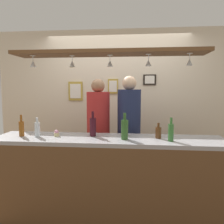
{
  "coord_description": "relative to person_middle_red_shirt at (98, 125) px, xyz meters",
  "views": [
    {
      "loc": [
        0.29,
        -2.81,
        1.57
      ],
      "look_at": [
        0.0,
        0.1,
        1.25
      ],
      "focal_mm": 34.75,
      "sensor_mm": 36.0,
      "label": 1
    }
  ],
  "objects": [
    {
      "name": "hanging_wineglass_far_left",
      "position": [
        -0.65,
        -0.69,
        0.83
      ],
      "size": [
        0.07,
        0.07,
        0.13
      ],
      "color": "silver",
      "rests_on": "overhead_glass_rack"
    },
    {
      "name": "person_middle_red_shirt",
      "position": [
        0.0,
        0.0,
        0.0
      ],
      "size": [
        0.34,
        0.34,
        1.71
      ],
      "color": "#2D334C",
      "rests_on": "ground_plane"
    },
    {
      "name": "picture_frame_caricature",
      "position": [
        -0.53,
        0.71,
        0.49
      ],
      "size": [
        0.26,
        0.02,
        0.34
      ],
      "color": "#B29338",
      "rests_on": "back_wall"
    },
    {
      "name": "ground_plane",
      "position": [
        0.23,
        -0.34,
        -1.03
      ],
      "size": [
        8.0,
        8.0,
        0.0
      ],
      "primitive_type": "plane",
      "color": "brown"
    },
    {
      "name": "cupcake",
      "position": [
        -0.4,
        -0.67,
        0.0
      ],
      "size": [
        0.06,
        0.06,
        0.08
      ],
      "color": "beige",
      "rests_on": "bar_counter"
    },
    {
      "name": "bottle_beer_brown_stubby",
      "position": [
        0.81,
        -0.66,
        0.03
      ],
      "size": [
        0.07,
        0.07,
        0.18
      ],
      "color": "#512D14",
      "rests_on": "bar_counter"
    },
    {
      "name": "hanging_wineglass_left",
      "position": [
        -0.2,
        -0.63,
        0.83
      ],
      "size": [
        0.07,
        0.07,
        0.13
      ],
      "color": "silver",
      "rests_on": "overhead_glass_rack"
    },
    {
      "name": "bottle_wine_dark_red",
      "position": [
        0.04,
        -0.62,
        0.08
      ],
      "size": [
        0.08,
        0.08,
        0.3
      ],
      "color": "#380F19",
      "rests_on": "bar_counter"
    },
    {
      "name": "bar_counter",
      "position": [
        0.23,
        -0.85,
        -0.36
      ],
      "size": [
        2.7,
        0.55,
        1.0
      ],
      "color": "#99999E",
      "rests_on": "ground_plane"
    },
    {
      "name": "overhead_glass_rack",
      "position": [
        0.23,
        -0.64,
        0.94
      ],
      "size": [
        2.2,
        0.36,
        0.04
      ],
      "primitive_type": "cube",
      "color": "brown"
    },
    {
      "name": "bottle_beer_amber_tall",
      "position": [
        -0.82,
        -0.71,
        0.06
      ],
      "size": [
        0.06,
        0.06,
        0.26
      ],
      "color": "brown",
      "rests_on": "bar_counter"
    },
    {
      "name": "hanging_wineglass_center_left",
      "position": [
        0.25,
        -0.64,
        0.83
      ],
      "size": [
        0.07,
        0.07,
        0.13
      ],
      "color": "silver",
      "rests_on": "overhead_glass_rack"
    },
    {
      "name": "hanging_wineglass_center",
      "position": [
        0.68,
        -0.66,
        0.83
      ],
      "size": [
        0.07,
        0.07,
        0.13
      ],
      "color": "silver",
      "rests_on": "overhead_glass_rack"
    },
    {
      "name": "bottle_soda_clear",
      "position": [
        -0.62,
        -0.72,
        0.06
      ],
      "size": [
        0.06,
        0.06,
        0.23
      ],
      "color": "silver",
      "rests_on": "bar_counter"
    },
    {
      "name": "picture_frame_upper_small",
      "position": [
        0.8,
        0.71,
        0.69
      ],
      "size": [
        0.22,
        0.02,
        0.18
      ],
      "color": "black",
      "rests_on": "back_wall"
    },
    {
      "name": "hanging_wineglass_center_right",
      "position": [
        1.12,
        -0.67,
        0.83
      ],
      "size": [
        0.07,
        0.07,
        0.13
      ],
      "color": "silver",
      "rests_on": "overhead_glass_rack"
    },
    {
      "name": "person_right_navy_shirt",
      "position": [
        0.46,
        0.0,
        0.03
      ],
      "size": [
        0.34,
        0.34,
        1.75
      ],
      "color": "#2D334C",
      "rests_on": "ground_plane"
    },
    {
      "name": "picture_frame_crest",
      "position": [
        0.15,
        0.71,
        0.58
      ],
      "size": [
        0.18,
        0.02,
        0.26
      ],
      "color": "#B29338",
      "rests_on": "back_wall"
    },
    {
      "name": "bottle_beer_green_import",
      "position": [
        0.93,
        -0.78,
        0.07
      ],
      "size": [
        0.06,
        0.06,
        0.26
      ],
      "color": "#336B2D",
      "rests_on": "bar_counter"
    },
    {
      "name": "bottle_champagne_green",
      "position": [
        0.42,
        -0.74,
        0.08
      ],
      "size": [
        0.08,
        0.08,
        0.3
      ],
      "color": "#2D5623",
      "rests_on": "bar_counter"
    },
    {
      "name": "back_wall",
      "position": [
        0.23,
        0.76,
        0.27
      ],
      "size": [
        4.4,
        0.06,
        2.6
      ],
      "primitive_type": "cube",
      "color": "beige",
      "rests_on": "ground_plane"
    }
  ]
}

